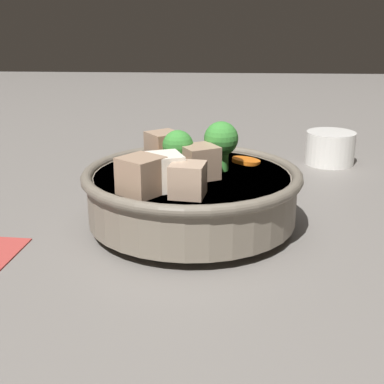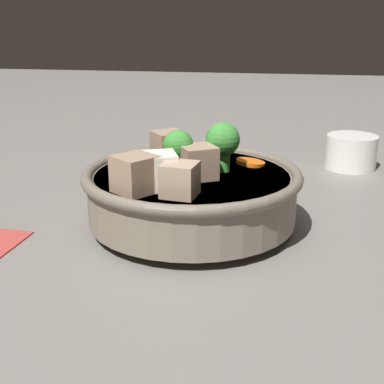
{
  "view_description": "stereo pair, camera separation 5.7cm",
  "coord_description": "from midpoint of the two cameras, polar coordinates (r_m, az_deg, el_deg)",
  "views": [
    {
      "loc": [
        0.54,
        0.03,
        0.22
      ],
      "look_at": [
        0.0,
        0.0,
        0.04
      ],
      "focal_mm": 50.0,
      "sensor_mm": 36.0,
      "label": 1
    },
    {
      "loc": [
        0.53,
        0.09,
        0.22
      ],
      "look_at": [
        0.0,
        0.0,
        0.04
      ],
      "focal_mm": 50.0,
      "sensor_mm": 36.0,
      "label": 2
    }
  ],
  "objects": [
    {
      "name": "tea_cup",
      "position": [
        0.84,
        18.52,
        4.1
      ],
      "size": [
        0.07,
        0.07,
        0.05
      ],
      "color": "white",
      "rests_on": "ground_plane"
    },
    {
      "name": "stirfry_bowl",
      "position": [
        0.57,
        2.79,
        0.26
      ],
      "size": [
        0.23,
        0.23,
        0.11
      ],
      "color": "slate",
      "rests_on": "ground_plane"
    },
    {
      "name": "ground_plane",
      "position": [
        0.59,
        2.8,
        -3.73
      ],
      "size": [
        3.0,
        3.0,
        0.0
      ],
      "primitive_type": "plane",
      "color": "slate"
    }
  ]
}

